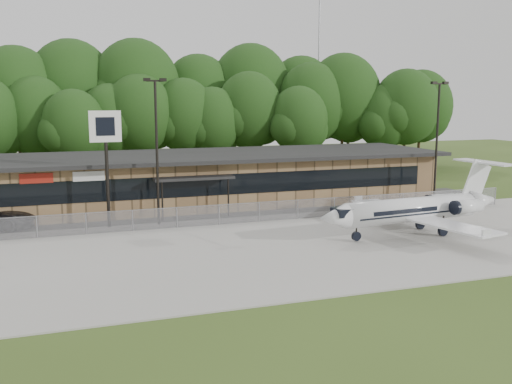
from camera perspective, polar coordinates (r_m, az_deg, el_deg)
name	(u,v)px	position (r m, az deg, el deg)	size (l,w,h in m)	color
ground	(325,291)	(27.09, 6.96, -9.79)	(160.00, 160.00, 0.00)	#3A4F1C
apron	(267,248)	(34.12, 1.06, -5.63)	(64.00, 18.00, 0.08)	#9E9B93
parking_lot	(216,212)	(44.82, -3.99, -2.06)	(50.00, 9.00, 0.06)	#383835
terminal	(202,178)	(48.71, -5.39, 1.39)	(41.00, 11.65, 4.30)	#937349
fence	(233,214)	(40.43, -2.35, -2.21)	(46.00, 0.04, 1.52)	gray
treeline	(164,111)	(65.96, -9.21, 8.01)	(72.00, 12.00, 15.00)	#163711
radio_mast	(319,71)	(78.49, 6.27, 11.90)	(0.20, 0.20, 25.00)	gray
light_pole_mid	(157,141)	(40.07, -9.91, 5.07)	(1.55, 0.30, 10.23)	black
light_pole_right	(437,134)	(49.26, 17.66, 5.53)	(1.55, 0.30, 10.23)	black
business_jet	(417,210)	(38.45, 15.79, -1.75)	(14.11, 12.59, 4.74)	silver
pole_sign	(106,139)	(39.96, -14.80, 5.16)	(2.11, 0.27, 8.06)	black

